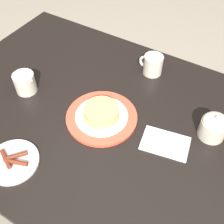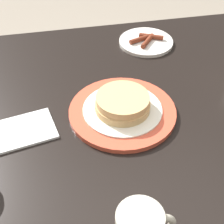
% 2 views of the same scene
% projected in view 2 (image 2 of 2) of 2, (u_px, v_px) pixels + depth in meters
% --- Properties ---
extents(dining_table, '(1.41, 0.90, 0.77)m').
position_uv_depth(dining_table, '(106.00, 155.00, 0.88)').
color(dining_table, black).
rests_on(dining_table, ground_plane).
extents(pancake_plate, '(0.25, 0.25, 0.05)m').
position_uv_depth(pancake_plate, '(122.00, 108.00, 0.80)').
color(pancake_plate, '#DB5138').
rests_on(pancake_plate, dining_table).
extents(side_plate_bacon, '(0.16, 0.16, 0.02)m').
position_uv_depth(side_plate_bacon, '(146.00, 41.00, 1.05)').
color(side_plate_bacon, silver).
rests_on(side_plate_bacon, dining_table).
extents(napkin, '(0.17, 0.13, 0.01)m').
position_uv_depth(napkin, '(20.00, 130.00, 0.77)').
color(napkin, white).
rests_on(napkin, dining_table).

